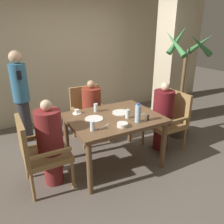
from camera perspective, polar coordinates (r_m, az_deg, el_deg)
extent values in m
plane|color=#60564C|center=(3.42, 0.41, -12.98)|extent=(16.00, 16.00, 0.00)
cube|color=beige|center=(4.82, -12.38, 14.60)|extent=(8.00, 0.06, 2.80)
cube|color=#BCAD8E|center=(4.62, 15.46, 13.42)|extent=(0.49, 0.49, 2.70)
cube|color=brown|center=(3.07, 0.45, -1.60)|extent=(1.27, 0.99, 0.05)
cylinder|color=brown|center=(2.69, -5.89, -14.62)|extent=(0.07, 0.07, 0.71)
cylinder|color=brown|center=(3.23, 13.34, -8.52)|extent=(0.07, 0.07, 0.71)
cylinder|color=brown|center=(3.40, -11.77, -6.75)|extent=(0.07, 0.07, 0.71)
cylinder|color=brown|center=(3.84, 4.72, -2.95)|extent=(0.07, 0.07, 0.71)
cube|color=olive|center=(2.92, -16.66, -10.64)|extent=(0.54, 0.54, 0.07)
cube|color=olive|center=(2.76, -22.37, -6.79)|extent=(0.05, 0.54, 0.48)
cube|color=olive|center=(3.06, -18.04, -5.88)|extent=(0.49, 0.04, 0.04)
cube|color=olive|center=(2.62, -15.74, -10.43)|extent=(0.49, 0.04, 0.04)
cylinder|color=olive|center=(3.28, -13.03, -11.15)|extent=(0.04, 0.04, 0.39)
cylinder|color=olive|center=(2.90, -10.19, -15.83)|extent=(0.04, 0.04, 0.39)
cylinder|color=olive|center=(3.22, -21.50, -12.92)|extent=(0.04, 0.04, 0.39)
cylinder|color=olive|center=(2.83, -19.96, -18.04)|extent=(0.04, 0.04, 0.39)
cylinder|color=maroon|center=(3.03, -15.12, -13.58)|extent=(0.24, 0.24, 0.46)
cylinder|color=maroon|center=(2.78, -16.13, -4.95)|extent=(0.32, 0.32, 0.55)
sphere|color=beige|center=(2.65, -16.87, 1.68)|extent=(0.13, 0.13, 0.13)
cube|color=olive|center=(3.87, -5.56, -1.52)|extent=(0.54, 0.54, 0.07)
cube|color=olive|center=(4.00, -7.15, 3.37)|extent=(0.54, 0.05, 0.48)
cube|color=olive|center=(3.91, -2.27, 1.25)|extent=(0.04, 0.49, 0.04)
cube|color=olive|center=(3.73, -9.19, -0.05)|extent=(0.04, 0.49, 0.04)
cylinder|color=olive|center=(3.87, -0.70, -5.25)|extent=(0.04, 0.04, 0.39)
cylinder|color=olive|center=(3.69, -7.38, -6.84)|extent=(0.04, 0.04, 0.39)
cylinder|color=olive|center=(4.26, -3.77, -2.68)|extent=(0.04, 0.04, 0.39)
cylinder|color=olive|center=(4.10, -9.91, -3.98)|extent=(0.04, 0.04, 0.39)
cylinder|color=maroon|center=(3.91, -5.11, -4.49)|extent=(0.24, 0.24, 0.46)
cylinder|color=maroon|center=(3.72, -5.36, 2.36)|extent=(0.32, 0.32, 0.52)
sphere|color=tan|center=(3.62, -5.53, 7.22)|extent=(0.13, 0.13, 0.13)
cube|color=olive|center=(3.72, 13.54, -3.06)|extent=(0.54, 0.54, 0.07)
cube|color=olive|center=(3.78, 16.75, 1.56)|extent=(0.05, 0.54, 0.48)
cube|color=olive|center=(3.50, 16.48, -2.22)|extent=(0.49, 0.04, 0.04)
cube|color=olive|center=(3.83, 11.25, 0.39)|extent=(0.49, 0.04, 0.04)
cylinder|color=olive|center=(3.52, 12.86, -8.75)|extent=(0.04, 0.04, 0.39)
cylinder|color=olive|center=(3.84, 8.13, -5.68)|extent=(0.04, 0.04, 0.39)
cylinder|color=olive|center=(3.83, 18.37, -6.75)|extent=(0.04, 0.04, 0.39)
cylinder|color=olive|center=(4.13, 13.55, -4.10)|extent=(0.04, 0.04, 0.39)
cylinder|color=#5B1419|center=(3.77, 12.59, -5.99)|extent=(0.24, 0.24, 0.46)
cylinder|color=#5B1419|center=(3.57, 13.24, 1.21)|extent=(0.32, 0.32, 0.54)
sphere|color=beige|center=(3.47, 13.70, 6.43)|extent=(0.13, 0.13, 0.13)
cylinder|color=#2D2D33|center=(4.17, -21.71, -2.17)|extent=(0.21, 0.21, 0.74)
cylinder|color=teal|center=(3.96, -23.07, 7.01)|extent=(0.27, 0.27, 0.63)
sphere|color=tan|center=(3.89, -23.98, 12.98)|extent=(0.21, 0.21, 0.21)
cube|color=black|center=(3.77, -23.11, 8.82)|extent=(0.07, 0.01, 0.14)
cylinder|color=#4C4238|center=(4.35, 16.71, -3.69)|extent=(0.39, 0.39, 0.31)
cylinder|color=brown|center=(4.10, 17.83, 5.93)|extent=(0.06, 0.06, 1.20)
cone|color=#38753D|center=(4.14, 22.08, 16.22)|extent=(0.20, 0.58, 0.39)
cone|color=#38753D|center=(4.10, 16.86, 17.79)|extent=(0.49, 0.15, 0.52)
cone|color=#38753D|center=(3.81, 16.18, 16.82)|extent=(0.16, 0.56, 0.42)
cone|color=#38753D|center=(3.81, 22.11, 15.94)|extent=(0.57, 0.12, 0.40)
cylinder|color=white|center=(3.19, 2.31, -0.12)|extent=(0.25, 0.25, 0.01)
cylinder|color=white|center=(2.98, -4.70, -1.77)|extent=(0.25, 0.25, 0.01)
cylinder|color=white|center=(3.20, -9.12, -0.33)|extent=(0.13, 0.13, 0.01)
cylinder|color=white|center=(3.19, -9.16, 0.20)|extent=(0.07, 0.07, 0.06)
cylinder|color=white|center=(2.75, 2.75, -3.33)|extent=(0.14, 0.14, 0.05)
cylinder|color=#A3C6DB|center=(2.86, 6.78, -0.45)|extent=(0.07, 0.07, 0.23)
cylinder|color=#3359B2|center=(2.82, 6.89, 1.99)|extent=(0.04, 0.04, 0.03)
cylinder|color=silver|center=(2.99, 4.06, -0.49)|extent=(0.06, 0.06, 0.12)
cylinder|color=silver|center=(2.64, -5.12, -3.64)|extent=(0.06, 0.06, 0.12)
cylinder|color=silver|center=(3.22, -4.25, 1.14)|extent=(0.06, 0.06, 0.12)
cylinder|color=white|center=(2.95, 8.82, -1.53)|extent=(0.03, 0.03, 0.08)
cylinder|color=#4C3D2D|center=(2.97, 9.42, -1.42)|extent=(0.03, 0.03, 0.07)
cube|color=silver|center=(3.12, 7.23, -0.84)|extent=(0.17, 0.05, 0.00)
cube|color=silver|center=(3.18, 8.28, -0.44)|extent=(0.04, 0.03, 0.00)
cube|color=silver|center=(2.74, -2.28, -3.95)|extent=(0.16, 0.09, 0.00)
cube|color=silver|center=(2.80, -1.21, -3.31)|extent=(0.06, 0.04, 0.00)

